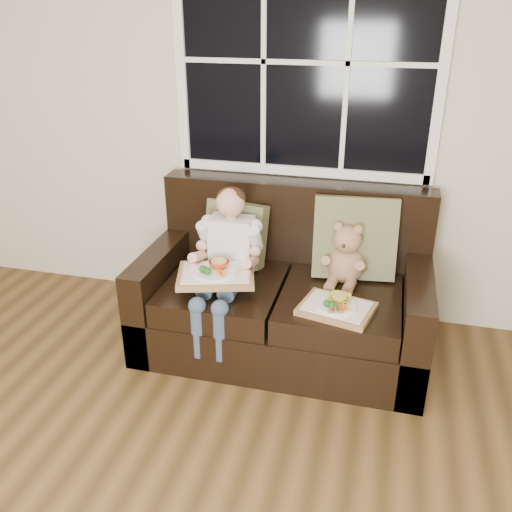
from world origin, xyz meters
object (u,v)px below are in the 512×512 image
(loveseat, at_px, (285,298))
(tray_right, at_px, (337,307))
(teddy_bear, at_px, (346,258))
(child, at_px, (227,252))
(tray_left, at_px, (216,273))

(loveseat, height_order, tray_right, loveseat)
(loveseat, relative_size, teddy_bear, 4.40)
(loveseat, xyz_separation_m, child, (-0.33, -0.12, 0.33))
(child, distance_m, teddy_bear, 0.70)
(teddy_bear, bearing_deg, child, -159.46)
(teddy_bear, bearing_deg, loveseat, -165.43)
(tray_right, bearing_deg, loveseat, 151.06)
(teddy_bear, relative_size, tray_left, 0.77)
(loveseat, height_order, child, child)
(teddy_bear, xyz_separation_m, tray_left, (-0.70, -0.33, -0.03))
(child, distance_m, tray_left, 0.17)
(loveseat, distance_m, tray_left, 0.52)
(teddy_bear, bearing_deg, tray_left, -148.22)
(tray_left, distance_m, tray_right, 0.70)
(tray_left, bearing_deg, loveseat, 22.45)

